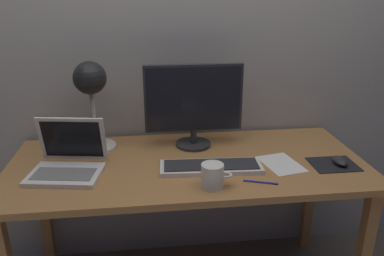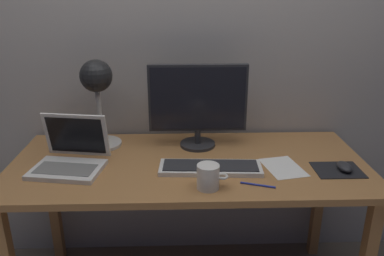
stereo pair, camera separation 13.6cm
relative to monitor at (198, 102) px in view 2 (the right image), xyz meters
name	(u,v)px [view 2 (the right image)]	position (x,y,z in m)	size (l,w,h in m)	color
back_wall	(186,25)	(-0.05, 0.22, 0.34)	(4.80, 0.06, 2.60)	#A8A099
desk	(188,177)	(-0.05, -0.18, -0.30)	(1.60, 0.70, 0.74)	#A8703D
monitor	(198,102)	(0.00, 0.00, 0.00)	(0.47, 0.17, 0.41)	#28282B
keyboard_main	(210,167)	(0.04, -0.27, -0.21)	(0.45, 0.16, 0.03)	silver
laptop	(71,153)	(-0.56, -0.21, -0.16)	(0.33, 0.29, 0.22)	silver
desk_lamp	(97,87)	(-0.48, 0.02, 0.08)	(0.19, 0.19, 0.43)	beige
mousepad	(338,170)	(0.59, -0.29, -0.22)	(0.20, 0.16, 0.00)	black
mouse	(344,167)	(0.62, -0.30, -0.20)	(0.06, 0.10, 0.03)	#28282B
coffee_mug	(208,177)	(0.02, -0.42, -0.17)	(0.12, 0.09, 0.10)	white
paper_sheet_by_keyboard	(283,167)	(0.36, -0.26, -0.22)	(0.15, 0.21, 0.00)	white
pen	(258,185)	(0.22, -0.41, -0.22)	(0.01, 0.01, 0.14)	#2633A5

